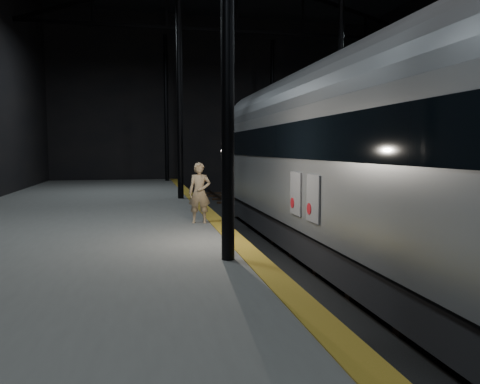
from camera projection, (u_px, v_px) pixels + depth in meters
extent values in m
plane|color=black|center=(327.00, 255.00, 14.22)|extent=(44.00, 44.00, 0.00)
cube|color=#565653|center=(67.00, 250.00, 12.65)|extent=(9.00, 43.80, 1.00)
cube|color=olive|center=(222.00, 226.00, 13.47)|extent=(0.50, 43.80, 0.01)
cube|color=#3F3328|center=(305.00, 251.00, 14.06)|extent=(0.08, 43.00, 0.14)
cube|color=#3F3328|center=(350.00, 249.00, 14.35)|extent=(0.08, 43.00, 0.14)
cube|color=black|center=(328.00, 253.00, 14.21)|extent=(2.40, 42.00, 0.12)
cylinder|color=black|center=(227.00, 5.00, 9.00)|extent=(0.26, 0.26, 10.00)
cylinder|color=black|center=(180.00, 86.00, 20.70)|extent=(0.26, 0.26, 10.00)
cylinder|color=black|center=(340.00, 91.00, 22.24)|extent=(0.26, 0.26, 10.00)
cylinder|color=black|center=(166.00, 109.00, 32.40)|extent=(0.26, 0.26, 10.00)
cylinder|color=black|center=(272.00, 111.00, 33.94)|extent=(0.26, 0.26, 10.00)
cube|color=black|center=(237.00, 31.00, 26.95)|extent=(23.60, 0.15, 0.18)
cube|color=#AAADB2|center=(356.00, 169.00, 12.21)|extent=(3.08, 21.24, 3.19)
cube|color=black|center=(354.00, 244.00, 12.40)|extent=(2.81, 20.82, 0.90)
cube|color=black|center=(356.00, 140.00, 12.15)|extent=(3.14, 20.92, 0.96)
cylinder|color=slate|center=(357.00, 107.00, 12.07)|extent=(3.02, 21.03, 3.02)
cube|color=black|center=(276.00, 218.00, 19.68)|extent=(1.91, 2.34, 0.37)
cube|color=silver|center=(313.00, 199.00, 10.92)|extent=(0.04, 0.80, 1.12)
cube|color=silver|center=(296.00, 194.00, 12.16)|extent=(0.04, 0.80, 1.12)
cylinder|color=#B1151F|center=(309.00, 209.00, 11.13)|extent=(0.03, 0.28, 0.28)
cylinder|color=#B1151F|center=(293.00, 203.00, 12.37)|extent=(0.03, 0.28, 0.28)
imported|color=tan|center=(200.00, 193.00, 14.05)|extent=(0.74, 0.57, 1.83)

